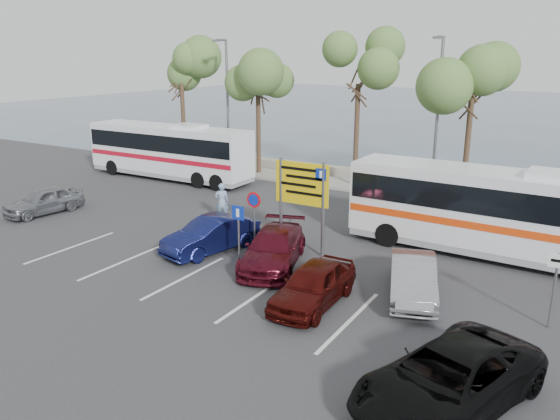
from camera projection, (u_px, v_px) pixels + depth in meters
The scene contains 25 objects.
ground at pixel (231, 275), 18.80m from camera, with size 120.00×120.00×0.00m, color #323234.
kerb_strip at pixel (379, 189), 30.30m from camera, with size 44.00×2.40×0.15m, color gray.
seawall at pixel (392, 178), 31.88m from camera, with size 48.00×0.80×0.60m, color gray.
sea at pixel (514, 114), 68.18m from camera, with size 140.00×140.00×0.00m, color #3D4B62.
tree_far_left at pixel (181, 69), 35.50m from camera, with size 3.20×3.20×7.60m.
tree_left at pixel (258, 76), 32.62m from camera, with size 3.20×3.20×7.20m.
tree_mid at pixel (359, 66), 29.22m from camera, with size 3.20×3.20×8.00m.
tree_right at pixel (474, 78), 26.38m from camera, with size 3.20×3.20×7.40m.
street_lamp_left at pixel (227, 99), 33.61m from camera, with size 0.45×1.15×8.01m.
street_lamp_right at pixel (437, 110), 27.16m from camera, with size 0.45×1.15×8.01m.
direction_sign at pixel (302, 191), 20.26m from camera, with size 2.20×0.12×3.60m.
sign_no_stop at pixel (254, 212), 20.62m from camera, with size 0.60×0.08×2.35m.
sign_parking at pixel (238, 227), 19.14m from camera, with size 0.50×0.07×2.25m.
sign_taxi at pixel (555, 281), 14.78m from camera, with size 0.50×0.07×2.20m.
lane_markings at pixel (186, 278), 18.54m from camera, with size 12.02×4.20×0.01m, color silver, non-canonical shape.
coach_bus_left at pixel (169, 153), 32.78m from camera, with size 10.87×2.40×3.38m.
coach_bus_right at pixel (500, 216), 19.99m from camera, with size 11.15×2.75×3.45m.
car_silver_a at pixel (44, 201), 25.81m from camera, with size 1.48×3.69×1.26m, color gray.
car_blue at pixel (211, 235), 20.84m from camera, with size 1.40×4.00×1.32m, color #0E1344.
car_maroon at pixel (273, 248), 19.46m from camera, with size 1.82×4.47×1.30m, color #4E0D19.
car_red at pixel (313, 285), 16.42m from camera, with size 1.53×3.80×1.29m, color #410C09.
suv_black at pixel (449, 379), 11.62m from camera, with size 2.25×4.88×1.36m, color black.
car_silver_b at pixel (413, 278), 16.93m from camera, with size 1.35×3.87×1.28m, color gray.
pedestrian_near at pixel (222, 202), 24.71m from camera, with size 0.63×0.41×1.73m, color #7C94B4.
pedestrian_far at pixel (363, 212), 22.83m from camera, with size 0.92×0.72×1.89m, color #2E3546.
Camera 1 is at (10.45, -14.07, 7.36)m, focal length 35.00 mm.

